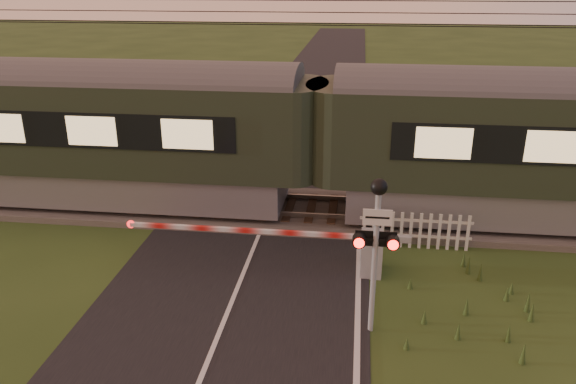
# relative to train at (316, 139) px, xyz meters

# --- Properties ---
(ground) EXTENTS (160.00, 160.00, 0.00)m
(ground) POSITION_rel_train_xyz_m (-1.41, -6.50, -2.35)
(ground) COLOR #293E17
(ground) RESTS_ON ground
(road) EXTENTS (6.00, 140.00, 0.03)m
(road) POSITION_rel_train_xyz_m (-1.40, -6.73, -2.34)
(road) COLOR black
(road) RESTS_ON ground
(track_bed) EXTENTS (140.00, 3.40, 0.39)m
(track_bed) POSITION_rel_train_xyz_m (-1.41, 0.00, -2.28)
(track_bed) COLOR #47423D
(track_bed) RESTS_ON ground
(overhead_wires) EXTENTS (120.00, 0.62, 0.62)m
(overhead_wires) POSITION_rel_train_xyz_m (-1.41, 0.00, 3.38)
(overhead_wires) COLOR black
(overhead_wires) RESTS_ON ground
(train) EXTENTS (44.29, 3.05, 4.13)m
(train) POSITION_rel_train_xyz_m (0.00, 0.00, 0.00)
(train) COLOR slate
(train) RESTS_ON ground
(boom_gate) EXTENTS (6.97, 0.77, 1.03)m
(boom_gate) POSITION_rel_train_xyz_m (1.24, -3.35, -1.78)
(boom_gate) COLOR gray
(boom_gate) RESTS_ON ground
(crossing_signal) EXTENTS (0.83, 0.35, 3.26)m
(crossing_signal) POSITION_rel_train_xyz_m (1.59, -5.76, -0.11)
(crossing_signal) COLOR gray
(crossing_signal) RESTS_ON ground
(picket_fence) EXTENTS (2.90, 0.08, 0.99)m
(picket_fence) POSITION_rel_train_xyz_m (2.78, -1.89, -1.85)
(picket_fence) COLOR silver
(picket_fence) RESTS_ON ground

